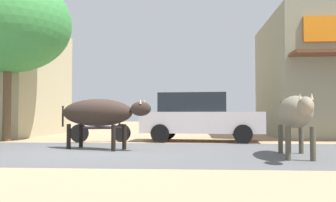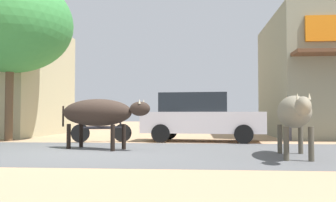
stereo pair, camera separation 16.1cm
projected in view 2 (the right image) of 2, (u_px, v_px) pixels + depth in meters
ground at (91, 152)px, 8.80m from camera, size 80.00×80.00×0.00m
asphalt_road at (91, 151)px, 8.80m from camera, size 72.00×5.44×0.00m
roadside_tree at (10, 24)px, 12.57m from camera, size 4.30×4.30×5.83m
parked_hatchback_car at (200, 117)px, 12.24m from camera, size 4.19×2.06×1.64m
parked_motorcycle at (103, 128)px, 11.83m from camera, size 1.92×0.58×1.05m
cow_near_brown at (98, 113)px, 9.42m from camera, size 2.69×1.45×1.32m
cow_far_dark at (294, 112)px, 7.62m from camera, size 0.94×2.73×1.31m
pedestrian_by_shop at (289, 114)px, 12.54m from camera, size 0.48×0.61×1.58m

